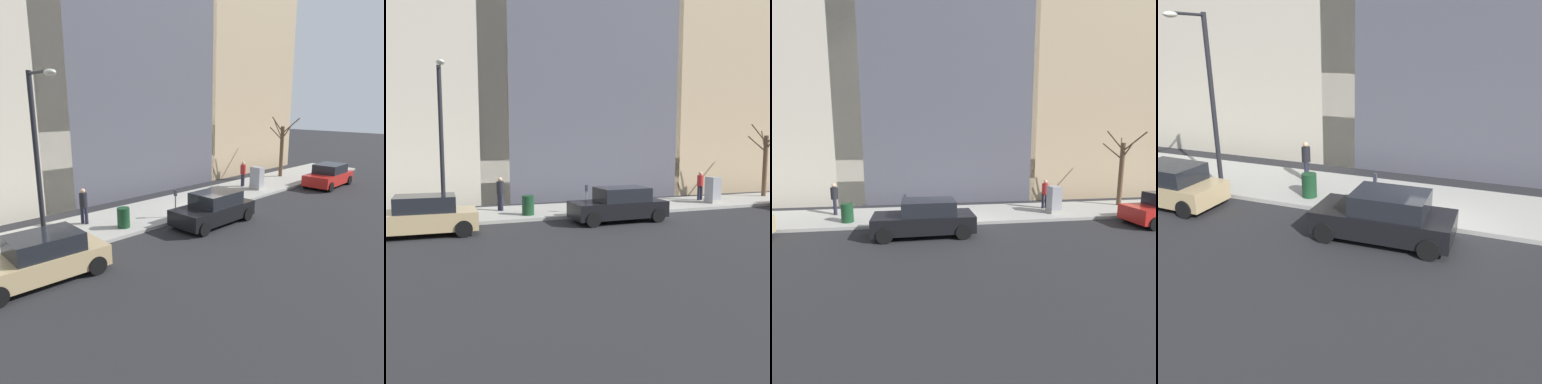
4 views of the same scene
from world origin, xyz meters
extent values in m
plane|color=#232326|center=(0.00, 0.00, 0.00)|extent=(120.00, 120.00, 0.00)
cube|color=#9E9B93|center=(2.00, 0.00, 0.07)|extent=(4.00, 36.00, 0.15)
cube|color=red|center=(-1.28, -10.23, 0.57)|extent=(1.96, 4.27, 0.70)
cube|color=black|center=(-1.28, -10.43, 1.22)|extent=(1.68, 2.26, 0.60)
cylinder|color=black|center=(-2.19, -8.71, 0.32)|extent=(0.24, 0.65, 0.64)
cylinder|color=black|center=(-0.49, -8.65, 0.32)|extent=(0.24, 0.65, 0.64)
cylinder|color=black|center=(-2.07, -11.81, 0.32)|extent=(0.24, 0.65, 0.64)
cylinder|color=black|center=(-0.38, -11.74, 0.32)|extent=(0.24, 0.65, 0.64)
cube|color=black|center=(-1.26, 1.47, 0.57)|extent=(1.87, 4.23, 0.70)
cube|color=black|center=(-1.26, 1.27, 1.22)|extent=(1.64, 2.23, 0.60)
cylinder|color=black|center=(-2.14, 3.01, 0.32)|extent=(0.23, 0.64, 0.64)
cylinder|color=black|center=(-0.44, 3.04, 0.32)|extent=(0.23, 0.64, 0.64)
cylinder|color=black|center=(-2.09, -0.09, 0.32)|extent=(0.23, 0.64, 0.64)
cylinder|color=black|center=(-0.39, -0.06, 0.32)|extent=(0.23, 0.64, 0.64)
cube|color=tan|center=(-1.27, 9.74, 0.57)|extent=(1.94, 4.26, 0.70)
cube|color=black|center=(-1.28, 9.54, 1.22)|extent=(1.68, 2.25, 0.60)
cylinder|color=black|center=(-2.17, 8.22, 0.32)|extent=(0.24, 0.65, 0.64)
cylinder|color=black|center=(-0.48, 8.16, 0.32)|extent=(0.24, 0.65, 0.64)
cylinder|color=slate|center=(0.45, 2.31, 0.68)|extent=(0.07, 0.07, 1.05)
cube|color=#2D333D|center=(0.45, 2.31, 1.35)|extent=(0.14, 0.10, 0.30)
cube|color=#A8A399|center=(1.30, -5.57, 0.24)|extent=(0.83, 0.61, 0.18)
cube|color=#939399|center=(1.30, -5.57, 0.96)|extent=(0.75, 0.55, 1.25)
cylinder|color=black|center=(0.55, 8.78, 3.40)|extent=(0.18, 0.18, 6.50)
cylinder|color=black|center=(-0.25, 8.78, 6.55)|extent=(1.60, 0.10, 0.10)
ellipsoid|color=beige|center=(-1.05, 8.78, 6.50)|extent=(0.56, 0.32, 0.20)
cylinder|color=brown|center=(2.60, -10.41, 2.02)|extent=(0.28, 0.28, 3.75)
cylinder|color=brown|center=(2.12, -10.76, 3.96)|extent=(0.97, 0.83, 1.17)
cylinder|color=brown|center=(2.81, -10.00, 4.03)|extent=(0.45, 0.90, 1.18)
cylinder|color=brown|center=(3.22, -10.76, 3.62)|extent=(1.23, 0.84, 1.23)
cylinder|color=brown|center=(2.82, -9.89, 3.39)|extent=(0.43, 1.12, 1.01)
cylinder|color=brown|center=(2.35, -10.52, 3.44)|extent=(0.58, 0.31, 0.97)
cylinder|color=#14381E|center=(0.90, 5.03, 0.60)|extent=(0.56, 0.56, 0.90)
cylinder|color=#1E1E2D|center=(2.46, -5.66, 0.56)|extent=(0.16, 0.16, 0.82)
cylinder|color=#1E1E2D|center=(2.39, -5.43, 0.56)|extent=(0.16, 0.16, 0.82)
cylinder|color=#A52323|center=(2.42, -5.54, 1.28)|extent=(0.36, 0.36, 0.62)
sphere|color=tan|center=(2.42, -5.54, 1.70)|extent=(0.22, 0.22, 0.22)
cylinder|color=#1E1E2D|center=(2.73, 6.06, 0.56)|extent=(0.16, 0.16, 0.82)
cylinder|color=#1E1E2D|center=(2.50, 5.98, 0.56)|extent=(0.16, 0.16, 0.82)
cylinder|color=black|center=(2.61, 6.02, 1.28)|extent=(0.36, 0.36, 0.62)
sphere|color=tan|center=(2.61, 6.02, 1.70)|extent=(0.22, 0.22, 0.22)
cube|color=tan|center=(10.71, -11.02, 10.80)|extent=(10.42, 10.42, 21.59)
camera|label=1|loc=(-12.61, 14.08, 5.59)|focal=35.00mm
camera|label=2|loc=(-18.28, 9.59, 3.57)|focal=40.00mm
camera|label=3|loc=(-13.65, 1.69, 3.84)|focal=28.00mm
camera|label=4|loc=(-12.64, -1.90, 5.76)|focal=40.00mm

